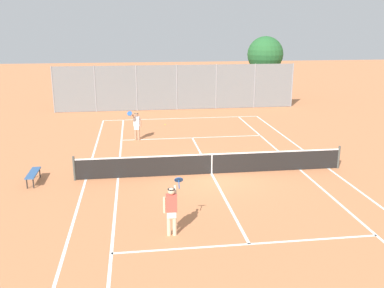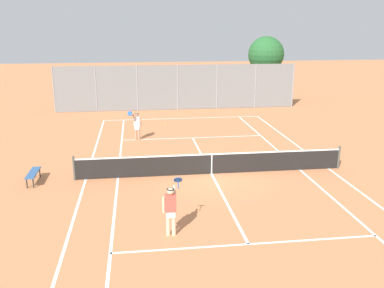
# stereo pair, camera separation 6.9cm
# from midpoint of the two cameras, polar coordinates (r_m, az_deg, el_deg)

# --- Properties ---
(ground_plane) EXTENTS (120.00, 120.00, 0.00)m
(ground_plane) POSITION_cam_midpoint_polar(r_m,az_deg,el_deg) (19.14, 2.73, -4.01)
(ground_plane) COLOR #CC7A4C
(court_line_markings) EXTENTS (11.10, 23.90, 0.01)m
(court_line_markings) POSITION_cam_midpoint_polar(r_m,az_deg,el_deg) (19.14, 2.73, -4.00)
(court_line_markings) COLOR white
(court_line_markings) RESTS_ON ground
(tennis_net) EXTENTS (12.00, 0.10, 1.07)m
(tennis_net) POSITION_cam_midpoint_polar(r_m,az_deg,el_deg) (18.98, 2.75, -2.56)
(tennis_net) COLOR #474C47
(tennis_net) RESTS_ON ground
(player_near_side) EXTENTS (0.69, 0.73, 1.77)m
(player_near_side) POSITION_cam_midpoint_polar(r_m,az_deg,el_deg) (13.46, -2.69, -8.50)
(player_near_side) COLOR beige
(player_near_side) RESTS_ON ground
(player_far_left) EXTENTS (0.79, 0.71, 1.77)m
(player_far_left) POSITION_cam_midpoint_polar(r_m,az_deg,el_deg) (24.70, -7.27, 2.62)
(player_far_left) COLOR tan
(player_far_left) RESTS_ON ground
(loose_tennis_ball_1) EXTENTS (0.07, 0.07, 0.07)m
(loose_tennis_ball_1) POSITION_cam_midpoint_polar(r_m,az_deg,el_deg) (28.51, -3.48, 2.62)
(loose_tennis_ball_1) COLOR #D1DB33
(loose_tennis_ball_1) RESTS_ON ground
(courtside_bench) EXTENTS (0.36, 1.50, 0.47)m
(courtside_bench) POSITION_cam_midpoint_polar(r_m,az_deg,el_deg) (19.15, -20.33, -3.70)
(courtside_bench) COLOR #33598C
(courtside_bench) RESTS_ON ground
(back_fence) EXTENTS (18.73, 0.08, 3.49)m
(back_fence) POSITION_cam_midpoint_polar(r_m,az_deg,el_deg) (33.45, -1.88, 7.55)
(back_fence) COLOR gray
(back_fence) RESTS_ON ground
(tree_behind_left) EXTENTS (3.04, 3.04, 5.52)m
(tree_behind_left) POSITION_cam_midpoint_polar(r_m,az_deg,el_deg) (37.68, 9.80, 11.58)
(tree_behind_left) COLOR brown
(tree_behind_left) RESTS_ON ground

